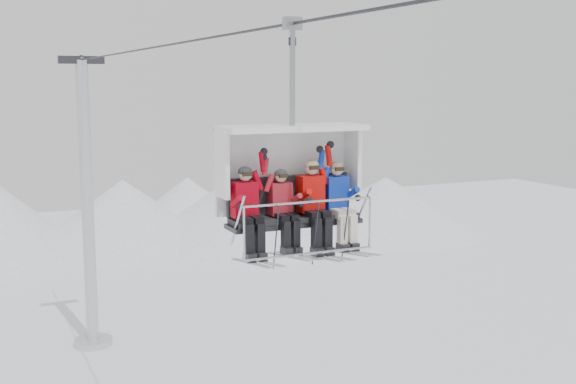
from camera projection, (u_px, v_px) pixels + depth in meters
name	position (u px, v px, depth m)	size (l,w,h in m)	color
ridgeline	(19.00, 217.00, 51.06)	(72.00, 21.00, 7.00)	white
lift_tower_right	(88.00, 225.00, 33.28)	(2.00, 1.80, 13.48)	silver
haul_cable	(288.00, 24.00, 12.40)	(0.06, 0.06, 50.00)	#2C2D31
chairlift_carrier	(289.00, 173.00, 12.75)	(2.58, 1.17, 3.98)	black
skier_far_left	(247.00, 208.00, 12.16)	(0.42, 1.69, 1.65)	#AE0113
skier_center_left	(283.00, 207.00, 12.43)	(0.38, 1.69, 1.53)	#AC1C28
skier_center_right	(313.00, 201.00, 12.69)	(0.44, 1.69, 1.74)	red
skier_far_right	(339.00, 201.00, 12.89)	(0.42, 1.69, 1.65)	#1030AD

